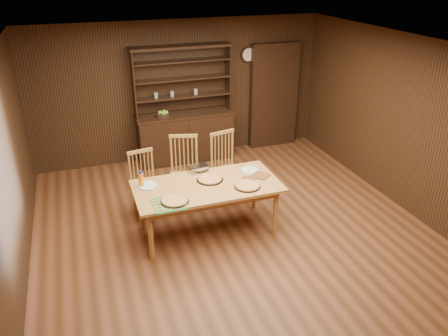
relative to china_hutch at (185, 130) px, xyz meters
name	(u,v)px	position (x,y,z in m)	size (l,w,h in m)	color
floor	(236,234)	(0.00, -2.75, -0.60)	(6.00, 6.00, 0.00)	brown
room_shell	(237,130)	(0.00, -2.75, 0.98)	(6.00, 6.00, 6.00)	white
china_hutch	(185,130)	(0.00, 0.00, 0.00)	(1.84, 0.52, 2.17)	black
doorway	(273,96)	(1.90, 0.15, 0.45)	(1.00, 0.18, 2.10)	black
wall_clock	(248,55)	(1.35, 0.20, 1.30)	(0.30, 0.05, 0.30)	black
dining_table	(207,190)	(-0.35, -2.54, 0.08)	(2.00, 1.00, 0.75)	#C38243
chair_left	(144,181)	(-1.09, -1.71, -0.06)	(0.46, 0.45, 1.00)	#A77939
chair_center	(184,168)	(-0.44, -1.61, 0.00)	(0.56, 0.55, 1.12)	#A77939
chair_right	(225,163)	(0.24, -1.64, -0.01)	(0.54, 0.52, 1.11)	#A77939
pizza_left	(175,200)	(-0.88, -2.84, 0.17)	(0.37, 0.37, 0.04)	black
pizza_right	(247,186)	(0.15, -2.78, 0.17)	(0.36, 0.36, 0.04)	black
pizza_center	(210,179)	(-0.27, -2.42, 0.17)	(0.38, 0.38, 0.04)	black
cooling_rack	(169,204)	(-0.96, -2.89, 0.16)	(0.39, 0.39, 0.02)	#0CA252
plate_left	(148,185)	(-1.12, -2.31, 0.16)	(0.27, 0.27, 0.02)	silver
plate_right	(250,170)	(0.38, -2.32, 0.16)	(0.26, 0.26, 0.02)	silver
foil_dish	(199,169)	(-0.34, -2.12, 0.20)	(0.25, 0.18, 0.10)	white
juice_bottle	(141,180)	(-1.20, -2.29, 0.26)	(0.07, 0.07, 0.23)	orange
pot_holder_a	(261,175)	(0.45, -2.54, 0.16)	(0.22, 0.22, 0.02)	red
pot_holder_b	(250,179)	(0.26, -2.59, 0.16)	(0.18, 0.18, 0.01)	red
fruit_bowl	(163,114)	(-0.42, -0.07, 0.39)	(0.27, 0.27, 0.12)	black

